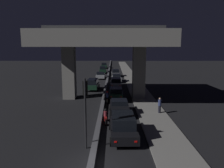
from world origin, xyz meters
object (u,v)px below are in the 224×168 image
object	(u,v)px
car_white_fourth	(116,82)
motorcycle_red_filtering_near	(106,117)
car_dark_green_fourth_oncoming	(104,65)
car_silver_second_oncoming	(100,75)
car_silver_fifth	(116,78)
motorcycle_white_filtering_far	(111,90)
pedestrian_on_sidewalk	(160,105)
car_black_lead	(123,126)
car_black_second	(119,107)
car_grey_sixth	(115,73)
car_dark_green_third	(116,93)
street_lamp	(134,59)
car_dark_green_third_oncoming	(103,70)
motorcycle_black_filtering_mid	(107,98)
traffic_light_left_of_median	(85,101)
car_dark_green_lead_oncoming	(93,84)

from	to	relation	value
car_white_fourth	motorcycle_red_filtering_near	size ratio (longest dim) A/B	2.30
car_white_fourth	car_dark_green_fourth_oncoming	size ratio (longest dim) A/B	0.93
car_silver_second_oncoming	motorcycle_red_filtering_near	xyz separation A→B (m)	(2.10, -28.52, -0.13)
car_silver_fifth	motorcycle_red_filtering_near	size ratio (longest dim) A/B	2.26
motorcycle_white_filtering_far	pedestrian_on_sidewalk	xyz separation A→B (m)	(5.14, -9.98, 0.32)
car_black_lead	car_black_second	distance (m)	5.68
car_black_lead	car_grey_sixth	xyz separation A→B (m)	(-0.25, 35.02, -0.04)
car_silver_fifth	motorcycle_red_filtering_near	xyz separation A→B (m)	(-1.33, -24.00, -0.22)
car_black_lead	car_grey_sixth	distance (m)	35.02
car_dark_green_third	motorcycle_white_filtering_far	size ratio (longest dim) A/B	2.45
street_lamp	motorcycle_white_filtering_far	bearing A→B (deg)	-178.83
car_silver_second_oncoming	pedestrian_on_sidewalk	xyz separation A→B (m)	(7.53, -25.69, 0.20)
car_black_second	motorcycle_white_filtering_far	size ratio (longest dim) A/B	2.42
street_lamp	car_dark_green_third_oncoming	bearing A→B (deg)	102.53
car_dark_green_fourth_oncoming	motorcycle_red_filtering_near	distance (m)	52.64
street_lamp	car_black_second	size ratio (longest dim) A/B	2.05
car_dark_green_third	motorcycle_black_filtering_mid	bearing A→B (deg)	155.77
traffic_light_left_of_median	car_grey_sixth	bearing A→B (deg)	86.39
car_white_fourth	motorcycle_black_filtering_mid	size ratio (longest dim) A/B	2.36
car_dark_green_third	motorcycle_white_filtering_far	xyz separation A→B (m)	(-0.78, 2.94, -0.15)
car_silver_fifth	motorcycle_white_filtering_far	xyz separation A→B (m)	(-1.04, -11.18, -0.21)
motorcycle_black_filtering_mid	car_silver_fifth	bearing A→B (deg)	-4.07
car_dark_green_fourth_oncoming	motorcycle_black_filtering_mid	bearing A→B (deg)	2.20
traffic_light_left_of_median	car_silver_second_oncoming	world-z (taller)	traffic_light_left_of_median
street_lamp	motorcycle_red_filtering_near	size ratio (longest dim) A/B	4.72
car_grey_sixth	car_dark_green_lead_oncoming	distance (m)	16.85
car_black_second	car_dark_green_third	distance (m)	7.21
traffic_light_left_of_median	car_dark_green_third	xyz separation A→B (m)	(2.21, 14.73, -2.53)
street_lamp	car_dark_green_third	world-z (taller)	street_lamp
car_black_lead	car_white_fourth	bearing A→B (deg)	-1.08
car_grey_sixth	motorcycle_black_filtering_mid	distance (m)	24.58
car_black_lead	car_silver_fifth	world-z (taller)	car_black_lead
street_lamp	pedestrian_on_sidewalk	world-z (taller)	street_lamp
car_silver_fifth	motorcycle_red_filtering_near	bearing A→B (deg)	174.82
car_white_fourth	motorcycle_black_filtering_mid	distance (m)	10.75
car_grey_sixth	motorcycle_white_filtering_far	world-z (taller)	car_grey_sixth
street_lamp	motorcycle_white_filtering_far	size ratio (longest dim) A/B	4.96
car_silver_second_oncoming	car_dark_green_third_oncoming	distance (m)	10.30
car_dark_green_third	car_dark_green_third_oncoming	world-z (taller)	car_dark_green_third_oncoming
car_black_second	motorcycle_white_filtering_far	world-z (taller)	car_black_second
motorcycle_red_filtering_near	motorcycle_black_filtering_mid	distance (m)	7.46
car_black_lead	car_grey_sixth	world-z (taller)	car_black_lead
car_silver_second_oncoming	car_silver_fifth	bearing A→B (deg)	36.49
motorcycle_red_filtering_near	car_grey_sixth	bearing A→B (deg)	-4.13
traffic_light_left_of_median	street_lamp	world-z (taller)	street_lamp
car_grey_sixth	car_dark_green_fourth_oncoming	bearing A→B (deg)	7.32
car_dark_green_fourth_oncoming	car_white_fourth	bearing A→B (deg)	5.08
street_lamp	car_white_fourth	world-z (taller)	street_lamp
street_lamp	car_black_lead	size ratio (longest dim) A/B	1.79
car_white_fourth	car_silver_fifth	distance (m)	5.86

